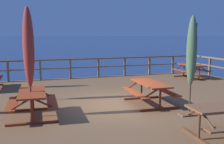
# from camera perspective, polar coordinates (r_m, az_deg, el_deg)

# --- Properties ---
(ground_plane) EXTENTS (600.00, 600.00, 0.00)m
(ground_plane) POSITION_cam_1_polar(r_m,az_deg,el_deg) (9.73, 1.67, -10.91)
(ground_plane) COLOR navy
(wooden_deck) EXTENTS (14.70, 12.01, 0.74)m
(wooden_deck) POSITION_cam_1_polar(r_m,az_deg,el_deg) (9.61, 1.68, -8.84)
(wooden_deck) COLOR brown
(wooden_deck) RESTS_ON ground
(railing_waterside_far) EXTENTS (14.50, 0.10, 1.09)m
(railing_waterside_far) POSITION_cam_1_polar(r_m,az_deg,el_deg) (14.93, -5.89, 1.61)
(railing_waterside_far) COLOR brown
(railing_waterside_far) RESTS_ON wooden_deck
(picnic_table_front_right) EXTENTS (1.49, 1.76, 0.78)m
(picnic_table_front_right) POSITION_cam_1_polar(r_m,az_deg,el_deg) (15.36, 16.61, 0.79)
(picnic_table_front_right) COLOR #993819
(picnic_table_front_right) RESTS_ON wooden_deck
(picnic_table_back_right) EXTENTS (1.45, 1.96, 0.78)m
(picnic_table_back_right) POSITION_cam_1_polar(r_m,az_deg,el_deg) (9.41, 8.18, -3.48)
(picnic_table_back_right) COLOR #993819
(picnic_table_back_right) RESTS_ON wooden_deck
(picnic_table_back_left) EXTENTS (1.48, 1.81, 0.78)m
(picnic_table_back_left) POSITION_cam_1_polar(r_m,az_deg,el_deg) (8.22, -16.72, -5.50)
(picnic_table_back_left) COLOR #993819
(picnic_table_back_left) RESTS_ON wooden_deck
(patio_umbrella_short_mid) EXTENTS (0.32, 0.32, 3.01)m
(patio_umbrella_short_mid) POSITION_cam_1_polar(r_m,az_deg,el_deg) (8.60, 16.69, 4.28)
(patio_umbrella_short_mid) COLOR #4C3828
(patio_umbrella_short_mid) RESTS_ON wooden_deck
(patio_umbrella_tall_back_left) EXTENTS (0.32, 0.32, 2.84)m
(patio_umbrella_tall_back_left) POSITION_cam_1_polar(r_m,az_deg,el_deg) (10.07, -17.23, 4.19)
(patio_umbrella_tall_back_left) COLOR #4C3828
(patio_umbrella_tall_back_left) RESTS_ON wooden_deck
(patio_umbrella_short_back) EXTENTS (0.32, 0.32, 3.23)m
(patio_umbrella_short_back) POSITION_cam_1_polar(r_m,az_deg,el_deg) (8.02, -17.44, 4.97)
(patio_umbrella_short_back) COLOR #4C3828
(patio_umbrella_short_back) RESTS_ON wooden_deck
(lamp_post_hooked) EXTENTS (0.43, 0.61, 3.20)m
(lamp_post_hooked) POSITION_cam_1_polar(r_m,az_deg,el_deg) (16.83, 17.11, 6.73)
(lamp_post_hooked) COLOR black
(lamp_post_hooked) RESTS_ON wooden_deck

